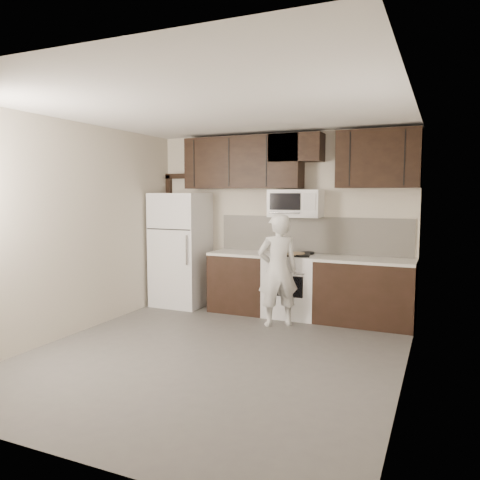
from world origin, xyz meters
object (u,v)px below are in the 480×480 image
Objects in this scene: microwave at (296,203)px; refrigerator at (181,249)px; person at (278,270)px; stove at (292,285)px.

microwave is 2.00m from refrigerator.
person is (1.82, -0.51, -0.14)m from refrigerator.
microwave reaches higher than stove.
person is (-0.03, -0.55, 0.30)m from stove.
stove is 1.24× the size of microwave.
person reaches higher than stove.
stove is 0.52× the size of refrigerator.
person is at bearing -92.78° from microwave.
microwave is 1.11m from person.
refrigerator is at bearing -174.85° from microwave.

